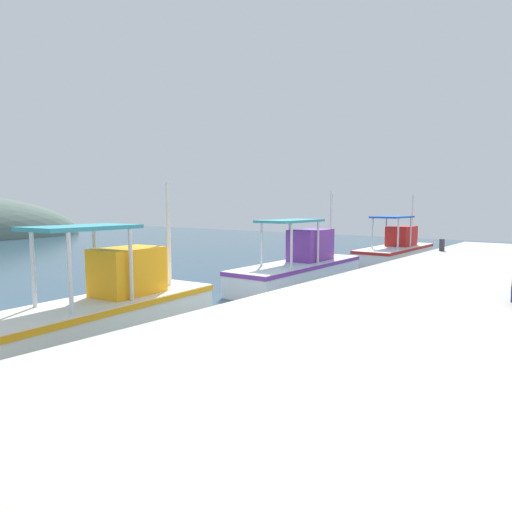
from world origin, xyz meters
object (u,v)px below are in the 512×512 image
fishing_boat_second (108,307)px  fishing_boat_third (301,267)px  mooring_bollard_second (442,245)px  fishing_boat_fourth (396,250)px

fishing_boat_second → fishing_boat_third: fishing_boat_second is taller
fishing_boat_second → mooring_bollard_second: size_ratio=10.44×
fishing_boat_fourth → mooring_bollard_second: size_ratio=11.85×
fishing_boat_second → fishing_boat_third: size_ratio=0.85×
fishing_boat_fourth → fishing_boat_second: bearing=179.3°
fishing_boat_third → mooring_bollard_second: bearing=-20.6°
fishing_boat_second → mooring_bollard_second: 15.00m
fishing_boat_third → fishing_boat_fourth: (8.23, -0.25, -0.04)m
fishing_boat_third → mooring_bollard_second: size_ratio=12.21×
fishing_boat_fourth → mooring_bollard_second: bearing=-114.3°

